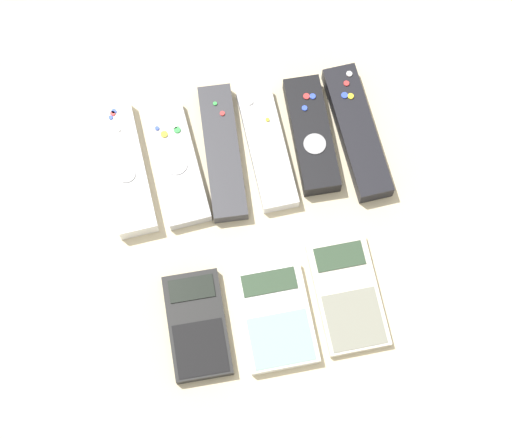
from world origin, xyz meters
name	(u,v)px	position (x,y,z in m)	size (l,w,h in m)	color
ground_plane	(259,240)	(0.00, 0.00, 0.00)	(3.00, 3.00, 0.00)	beige
remote_0	(126,168)	(-0.15, 0.12, 0.01)	(0.06, 0.18, 0.02)	white
remote_1	(176,164)	(-0.09, 0.12, 0.01)	(0.06, 0.17, 0.02)	#B7B7BC
remote_2	(222,152)	(-0.02, 0.12, 0.01)	(0.05, 0.19, 0.02)	#333338
remote_3	(267,148)	(0.03, 0.12, 0.01)	(0.05, 0.17, 0.02)	silver
remote_4	(311,135)	(0.09, 0.12, 0.01)	(0.05, 0.16, 0.03)	black
remote_5	(357,132)	(0.15, 0.12, 0.01)	(0.05, 0.19, 0.02)	black
calculator_0	(197,325)	(-0.09, -0.09, 0.01)	(0.07, 0.13, 0.02)	black
calculator_1	(273,318)	(0.00, -0.10, 0.01)	(0.08, 0.13, 0.02)	silver
calculator_2	(348,295)	(0.09, -0.09, 0.01)	(0.08, 0.14, 0.01)	beige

